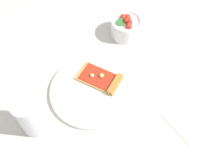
{
  "coord_description": "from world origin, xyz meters",
  "views": [
    {
      "loc": [
        0.35,
        0.28,
        0.73
      ],
      "look_at": [
        -0.01,
        0.02,
        0.03
      ],
      "focal_mm": 42.87,
      "sensor_mm": 36.0,
      "label": 1
    }
  ],
  "objects_px": {
    "plate": "(93,90)",
    "soda_glass": "(31,116)",
    "pizza_slice_main": "(102,79)",
    "paper_napkin": "(191,118)",
    "salad_bowl": "(126,27)"
  },
  "relations": [
    {
      "from": "pizza_slice_main",
      "to": "paper_napkin",
      "type": "xyz_separation_m",
      "value": [
        -0.06,
        0.29,
        -0.02
      ]
    },
    {
      "from": "plate",
      "to": "soda_glass",
      "type": "xyz_separation_m",
      "value": [
        0.19,
        -0.06,
        0.06
      ]
    },
    {
      "from": "plate",
      "to": "soda_glass",
      "type": "relative_size",
      "value": 1.96
    },
    {
      "from": "pizza_slice_main",
      "to": "soda_glass",
      "type": "relative_size",
      "value": 1.08
    },
    {
      "from": "pizza_slice_main",
      "to": "soda_glass",
      "type": "xyz_separation_m",
      "value": [
        0.24,
        -0.07,
        0.04
      ]
    },
    {
      "from": "salad_bowl",
      "to": "soda_glass",
      "type": "xyz_separation_m",
      "value": [
        0.46,
        -0.0,
        0.03
      ]
    },
    {
      "from": "pizza_slice_main",
      "to": "soda_glass",
      "type": "bearing_deg",
      "value": -15.47
    },
    {
      "from": "soda_glass",
      "to": "paper_napkin",
      "type": "bearing_deg",
      "value": 129.39
    },
    {
      "from": "salad_bowl",
      "to": "soda_glass",
      "type": "distance_m",
      "value": 0.46
    },
    {
      "from": "pizza_slice_main",
      "to": "salad_bowl",
      "type": "height_order",
      "value": "salad_bowl"
    },
    {
      "from": "pizza_slice_main",
      "to": "salad_bowl",
      "type": "relative_size",
      "value": 1.34
    },
    {
      "from": "plate",
      "to": "pizza_slice_main",
      "type": "xyz_separation_m",
      "value": [
        -0.04,
        0.0,
        0.01
      ]
    },
    {
      "from": "pizza_slice_main",
      "to": "paper_napkin",
      "type": "bearing_deg",
      "value": 101.04
    },
    {
      "from": "plate",
      "to": "soda_glass",
      "type": "bearing_deg",
      "value": -17.67
    },
    {
      "from": "salad_bowl",
      "to": "pizza_slice_main",
      "type": "bearing_deg",
      "value": 15.66
    }
  ]
}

